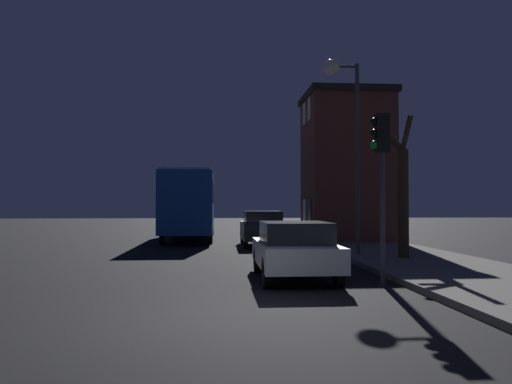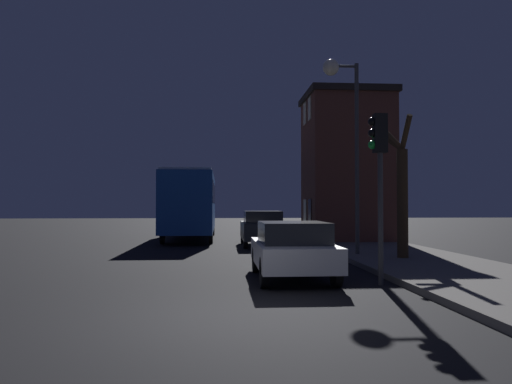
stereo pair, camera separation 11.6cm
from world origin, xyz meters
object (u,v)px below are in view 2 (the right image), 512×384
object	(u,v)px
bare_tree	(400,186)
traffic_light	(379,161)
streetlamp	(342,105)
car_near_lane	(292,248)
car_mid_lane	(262,228)
bus	(191,200)

from	to	relation	value
bare_tree	traffic_light	bearing A→B (deg)	-115.58
streetlamp	traffic_light	xyz separation A→B (m)	(-0.54, -5.62, -2.44)
streetlamp	car_near_lane	distance (m)	6.89
bare_tree	streetlamp	bearing A→B (deg)	143.05
traffic_light	car_near_lane	xyz separation A→B (m)	(-1.86, 1.01, -2.08)
streetlamp	bare_tree	distance (m)	3.46
streetlamp	car_mid_lane	size ratio (longest dim) A/B	1.75
bus	traffic_light	bearing A→B (deg)	-71.60
streetlamp	bus	size ratio (longest dim) A/B	0.67
bus	car_mid_lane	distance (m)	6.03
car_near_lane	traffic_light	bearing A→B (deg)	-28.43
streetlamp	car_mid_lane	bearing A→B (deg)	113.77
streetlamp	bus	xyz separation A→B (m)	(-5.75, 10.05, -3.18)
car_mid_lane	traffic_light	bearing A→B (deg)	-80.72
streetlamp	traffic_light	distance (m)	6.15
car_near_lane	bare_tree	bearing A→B (deg)	40.65
bus	car_near_lane	world-z (taller)	bus
streetlamp	bus	world-z (taller)	streetlamp
streetlamp	bus	bearing A→B (deg)	119.79
car_near_lane	streetlamp	bearing A→B (deg)	62.46
streetlamp	traffic_light	bearing A→B (deg)	-95.49
car_near_lane	car_mid_lane	bearing A→B (deg)	89.50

